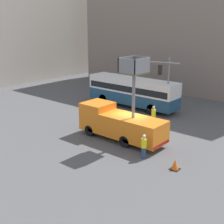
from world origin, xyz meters
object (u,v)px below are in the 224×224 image
(traffic_cone_near_truck, at_px, (175,165))
(road_worker_near_truck, at_px, (144,147))
(traffic_light_pole, at_px, (165,79))
(utility_truck, at_px, (120,122))
(city_bus, at_px, (132,90))
(road_worker_directing, at_px, (153,116))

(traffic_cone_near_truck, bearing_deg, road_worker_near_truck, 88.08)
(traffic_light_pole, bearing_deg, road_worker_near_truck, -156.91)
(utility_truck, xyz_separation_m, traffic_light_pole, (7.29, 0.35, 2.36))
(traffic_cone_near_truck, bearing_deg, city_bus, 47.31)
(city_bus, distance_m, traffic_light_pole, 5.07)
(city_bus, height_order, road_worker_directing, city_bus)
(city_bus, relative_size, road_worker_directing, 5.69)
(road_worker_directing, distance_m, traffic_cone_near_truck, 8.62)
(utility_truck, distance_m, city_bus, 9.64)
(traffic_light_pole, relative_size, road_worker_directing, 3.09)
(traffic_light_pole, relative_size, traffic_cone_near_truck, 8.28)
(road_worker_near_truck, bearing_deg, traffic_cone_near_truck, 120.20)
(road_worker_directing, relative_size, traffic_cone_near_truck, 2.68)
(utility_truck, distance_m, road_worker_near_truck, 3.90)
(utility_truck, height_order, city_bus, utility_truck)
(city_bus, height_order, traffic_light_pole, traffic_light_pole)
(road_worker_near_truck, relative_size, road_worker_directing, 0.95)
(traffic_light_pole, height_order, road_worker_near_truck, traffic_light_pole)
(city_bus, bearing_deg, road_worker_near_truck, 126.23)
(utility_truck, bearing_deg, road_worker_directing, -2.29)
(city_bus, distance_m, road_worker_near_truck, 13.07)
(road_worker_directing, bearing_deg, road_worker_near_truck, 71.79)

